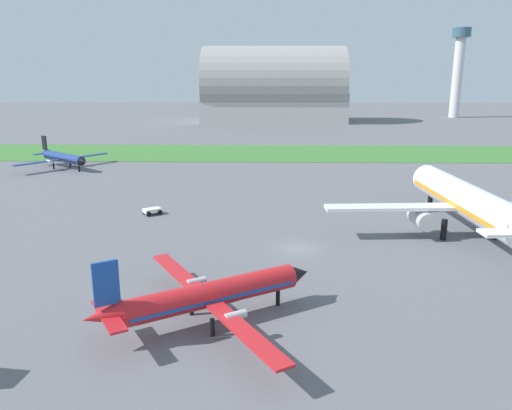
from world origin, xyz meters
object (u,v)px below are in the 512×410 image
Objects in this scene: airplane_taxiing_turboprop at (63,157)px; airplane_midfield_jet at (468,202)px; baggage_cart_near_gate at (152,211)px; control_tower at (458,66)px; airplane_foreground_turboprop at (208,295)px.

airplane_midfield_jet reaches higher than airplane_taxiing_turboprop.
baggage_cart_near_gate is (26.87, -35.53, -1.74)m from airplane_taxiing_turboprop.
baggage_cart_near_gate is at bearing -13.86° from airplane_taxiing_turboprop.
control_tower is at bearing 84.60° from airplane_taxiing_turboprop.
airplane_foreground_turboprop is at bearing -21.18° from airplane_taxiing_turboprop.
airplane_midfield_jet is at bearing 132.30° from baggage_cart_near_gate.
airplane_foreground_turboprop reaches higher than airplane_taxiing_turboprop.
baggage_cart_near_gate is (-11.75, 31.97, -1.91)m from airplane_foreground_turboprop.
airplane_foreground_turboprop is at bearing 124.65° from airplane_midfield_jet.
airplane_midfield_jet is 185.95m from control_tower.
airplane_taxiing_turboprop is 80.95m from airplane_midfield_jet.
airplane_taxiing_turboprop is at bearing -134.44° from control_tower.
baggage_cart_near_gate is at bearing 73.75° from airplane_midfield_jet.
control_tower is (101.01, 165.93, 22.19)m from baggage_cart_near_gate.
airplane_midfield_jet reaches higher than baggage_cart_near_gate.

